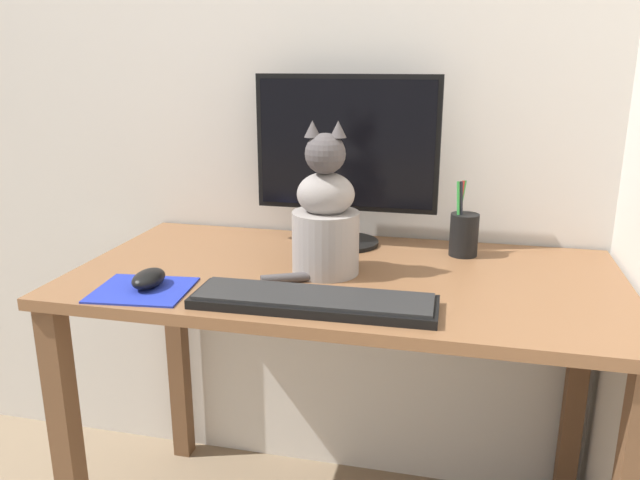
{
  "coord_description": "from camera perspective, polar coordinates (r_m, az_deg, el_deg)",
  "views": [
    {
      "loc": [
        0.25,
        -1.29,
        1.19
      ],
      "look_at": [
        -0.03,
        -0.11,
        0.84
      ],
      "focal_mm": 35.0,
      "sensor_mm": 36.0,
      "label": 1
    }
  ],
  "objects": [
    {
      "name": "desk",
      "position": [
        1.44,
        2.28,
        -7.26
      ],
      "size": [
        1.21,
        0.62,
        0.74
      ],
      "color": "brown",
      "rests_on": "ground_plane"
    },
    {
      "name": "wall_back",
      "position": [
        1.65,
        4.93,
        18.02
      ],
      "size": [
        7.0,
        0.04,
        2.5
      ],
      "color": "beige",
      "rests_on": "ground_plane"
    },
    {
      "name": "mousepad_left",
      "position": [
        1.33,
        -15.91,
        -4.41
      ],
      "size": [
        0.21,
        0.19,
        0.0
      ],
      "rotation": [
        0.0,
        0.0,
        0.1
      ],
      "color": "#1E2D9E",
      "rests_on": "desk"
    },
    {
      "name": "computer_mouse_left",
      "position": [
        1.34,
        -15.39,
        -3.41
      ],
      "size": [
        0.06,
        0.1,
        0.04
      ],
      "color": "black",
      "rests_on": "mousepad_left"
    },
    {
      "name": "cat",
      "position": [
        1.35,
        0.48,
        1.98
      ],
      "size": [
        0.2,
        0.2,
        0.34
      ],
      "rotation": [
        0.0,
        0.0,
        0.12
      ],
      "color": "gray",
      "rests_on": "desk"
    },
    {
      "name": "keyboard",
      "position": [
        1.2,
        -0.59,
        -5.58
      ],
      "size": [
        0.48,
        0.14,
        0.02
      ],
      "rotation": [
        0.0,
        0.0,
        0.02
      ],
      "color": "black",
      "rests_on": "desk"
    },
    {
      "name": "pen_cup",
      "position": [
        1.54,
        13.0,
        0.58
      ],
      "size": [
        0.07,
        0.07,
        0.18
      ],
      "color": "black",
      "rests_on": "desk"
    },
    {
      "name": "monitor",
      "position": [
        1.55,
        2.42,
        7.84
      ],
      "size": [
        0.46,
        0.17,
        0.42
      ],
      "color": "black",
      "rests_on": "desk"
    }
  ]
}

